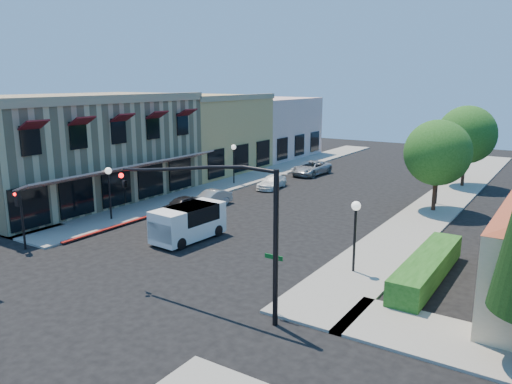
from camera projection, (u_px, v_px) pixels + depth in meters
The scene contains 22 objects.
ground at pixel (102, 291), 21.97m from camera, with size 120.00×120.00×0.00m, color black.
sidewalk_left at pixel (262, 175), 48.70m from camera, with size 3.50×50.00×0.12m, color gray.
sidewalk_right at pixel (448, 197), 39.42m from camera, with size 3.50×50.00×0.12m, color gray.
curb_red_strip at pixel (128, 224), 32.18m from camera, with size 0.25×10.00×0.06m, color maroon.
corner_brick_building at pixel (77, 148), 38.29m from camera, with size 11.77×18.20×8.10m.
yellow_stucco_building at pixel (200, 133), 50.65m from camera, with size 10.00×12.00×7.60m, color tan.
pink_stucco_building at pixel (263, 127), 60.54m from camera, with size 10.00×12.00×7.00m, color #BD958F.
hedge at pixel (426, 281), 23.13m from camera, with size 1.40×8.00×1.10m, color #1B4B15.
street_tree_a at pixel (438, 153), 34.39m from camera, with size 4.56×4.56×6.48m.
street_tree_b at pixel (467, 135), 42.50m from camera, with size 4.94×4.94×7.02m.
signal_mast_arm at pixel (228, 213), 19.19m from camera, with size 8.01×0.39×6.00m.
secondary_signal at pixel (20, 209), 26.86m from camera, with size 0.28×0.42×3.32m.
street_name_sign at pixel (274, 274), 19.42m from camera, with size 0.80×0.06×2.50m.
lamppost_left_near at pixel (109, 180), 32.43m from camera, with size 0.44×0.44×3.57m.
lamppost_left_far at pixel (234, 154), 43.89m from camera, with size 0.44×0.44×3.57m.
lamppost_right_near at pixel (356, 219), 23.41m from camera, with size 0.44×0.44×3.57m.
lamppost_right_far at pixel (438, 169), 36.51m from camera, with size 0.44×0.44×3.57m.
white_van at pixel (188, 221), 28.78m from camera, with size 2.25×4.63×1.99m.
parked_car_a at pixel (181, 205), 34.81m from camera, with size 1.36×3.39×1.15m, color black.
parked_car_b at pixel (211, 198), 36.72m from camera, with size 1.22×3.50×1.15m, color #A0A3A5.
parked_car_c at pixel (272, 182), 42.75m from camera, with size 1.54×3.78×1.10m, color white.
parked_car_d at pixel (311, 168), 48.85m from camera, with size 2.24×4.86×1.35m, color #A2A3A7.
Camera 1 is at (16.85, -13.48, 9.08)m, focal length 35.00 mm.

